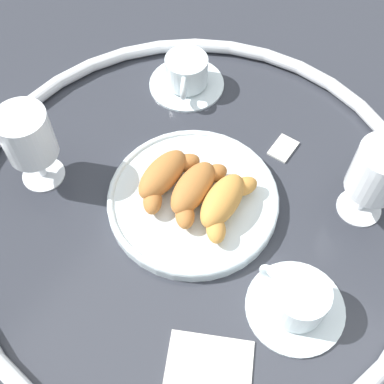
% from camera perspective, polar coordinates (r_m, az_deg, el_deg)
% --- Properties ---
extents(ground_plane, '(2.20, 2.20, 0.00)m').
position_cam_1_polar(ground_plane, '(0.77, 0.12, -1.28)').
color(ground_plane, '#2D3038').
extents(table_chrome_rim, '(0.72, 0.72, 0.02)m').
position_cam_1_polar(table_chrome_rim, '(0.76, 0.12, -0.80)').
color(table_chrome_rim, silver).
rests_on(table_chrome_rim, ground_plane).
extents(pastry_plate, '(0.26, 0.26, 0.02)m').
position_cam_1_polar(pastry_plate, '(0.76, 0.00, -0.75)').
color(pastry_plate, silver).
rests_on(pastry_plate, ground_plane).
extents(croissant_large, '(0.14, 0.06, 0.04)m').
position_cam_1_polar(croissant_large, '(0.74, -3.21, 1.86)').
color(croissant_large, '#AD6B33').
rests_on(croissant_large, pastry_plate).
extents(croissant_small, '(0.14, 0.07, 0.04)m').
position_cam_1_polar(croissant_small, '(0.73, 0.22, 0.38)').
color(croissant_small, '#AD6B33').
rests_on(croissant_small, pastry_plate).
extents(croissant_extra, '(0.14, 0.07, 0.04)m').
position_cam_1_polar(croissant_extra, '(0.72, 3.75, -1.17)').
color(croissant_extra, '#CC893D').
rests_on(croissant_extra, pastry_plate).
extents(coffee_cup_near, '(0.14, 0.14, 0.06)m').
position_cam_1_polar(coffee_cup_near, '(0.68, 12.05, -12.14)').
color(coffee_cup_near, silver).
rests_on(coffee_cup_near, ground_plane).
extents(coffee_cup_far, '(0.14, 0.14, 0.06)m').
position_cam_1_polar(coffee_cup_far, '(0.90, -0.64, 13.35)').
color(coffee_cup_far, silver).
rests_on(coffee_cup_far, ground_plane).
extents(juice_glass_left, '(0.08, 0.08, 0.14)m').
position_cam_1_polar(juice_glass_left, '(0.73, 20.57, 1.99)').
color(juice_glass_left, white).
rests_on(juice_glass_left, ground_plane).
extents(juice_glass_right, '(0.08, 0.08, 0.14)m').
position_cam_1_polar(juice_glass_right, '(0.76, -18.41, 5.94)').
color(juice_glass_right, white).
rests_on(juice_glass_right, ground_plane).
extents(sugar_packet, '(0.05, 0.03, 0.01)m').
position_cam_1_polar(sugar_packet, '(0.84, 10.49, 5.07)').
color(sugar_packet, white).
rests_on(sugar_packet, ground_plane).
extents(folded_napkin, '(0.15, 0.15, 0.01)m').
position_cam_1_polar(folded_napkin, '(0.66, 1.82, -20.68)').
color(folded_napkin, silver).
rests_on(folded_napkin, ground_plane).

